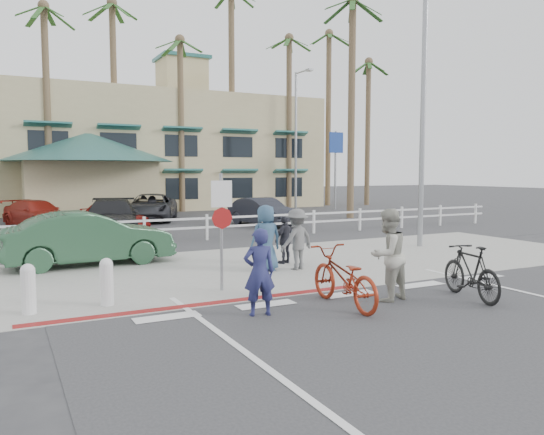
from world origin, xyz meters
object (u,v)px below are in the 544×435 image
car_white_sedan (89,238)px  bike_black (471,272)px  bike_red (343,278)px  sign_post (221,226)px

car_white_sedan → bike_black: bearing=-143.4°
car_white_sedan → bike_red: bearing=-155.4°
sign_post → bike_black: size_ratio=1.53×
bike_black → car_white_sedan: size_ratio=0.41×
sign_post → car_white_sedan: size_ratio=0.63×
sign_post → car_white_sedan: 5.22m
sign_post → bike_black: bearing=-35.5°
bike_red → car_white_sedan: size_ratio=0.48×
sign_post → bike_black: 5.36m
bike_black → bike_red: bearing=-1.4°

